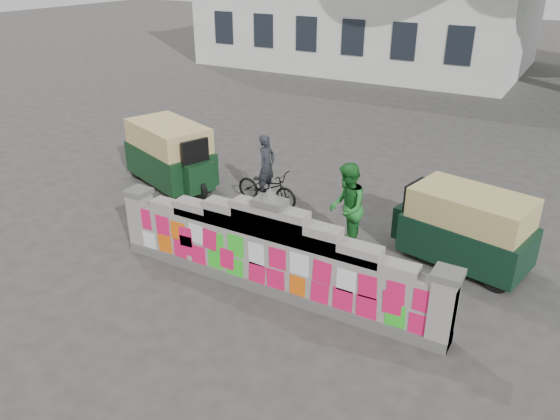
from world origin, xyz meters
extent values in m
plane|color=#383533|center=(0.00, 0.00, 0.00)|extent=(100.00, 100.00, 0.00)
cube|color=#4C4C49|center=(0.00, 0.00, 0.10)|extent=(6.40, 0.42, 0.20)
cube|color=gray|center=(0.00, 0.00, 0.60)|extent=(6.40, 0.32, 1.00)
cube|color=gray|center=(0.00, 0.00, 1.17)|extent=(5.20, 0.32, 0.14)
cube|color=gray|center=(0.00, 0.00, 1.24)|extent=(4.00, 0.32, 0.28)
cube|color=gray|center=(0.00, 0.00, 1.32)|extent=(2.60, 0.32, 0.44)
cube|color=gray|center=(0.00, 0.00, 1.39)|extent=(1.40, 0.32, 0.58)
cube|color=#4C4C49|center=(0.00, 0.00, 1.74)|extent=(0.55, 0.36, 0.12)
cone|color=#4C4C49|center=(0.00, 0.00, 1.90)|extent=(0.36, 0.36, 0.22)
cube|color=gray|center=(-3.02, 0.00, 0.62)|extent=(0.36, 0.40, 1.24)
cube|color=#4C4C49|center=(-3.02, 0.00, 1.28)|extent=(0.44, 0.44, 0.10)
cube|color=gray|center=(3.02, 0.00, 0.62)|extent=(0.36, 0.40, 1.24)
cube|color=#4C4C49|center=(3.02, 0.00, 1.28)|extent=(0.44, 0.44, 0.10)
imported|color=black|center=(-2.00, 3.15, 0.44)|extent=(1.70, 0.68, 0.87)
imported|color=#22242B|center=(-2.00, 3.15, 0.74)|extent=(0.39, 0.56, 1.48)
imported|color=#21792B|center=(0.52, 2.08, 0.92)|extent=(0.98, 1.09, 1.84)
cube|color=#103218|center=(-4.88, 3.05, 0.57)|extent=(2.80, 2.12, 0.83)
cube|color=tan|center=(-4.88, 3.05, 1.29)|extent=(2.58, 2.00, 0.62)
cube|color=#103218|center=(-3.66, 2.60, 0.57)|extent=(0.74, 0.86, 0.72)
cube|color=black|center=(-3.66, 2.60, 1.19)|extent=(0.33, 0.71, 0.62)
cylinder|color=black|center=(-3.57, 2.57, 0.26)|extent=(0.53, 0.30, 0.52)
cylinder|color=black|center=(-5.95, 2.84, 0.26)|extent=(0.53, 0.30, 0.52)
cylinder|color=black|center=(-5.55, 3.91, 0.26)|extent=(0.53, 0.30, 0.52)
cube|color=black|center=(2.77, 2.69, 0.53)|extent=(2.52, 1.70, 0.77)
cube|color=tan|center=(2.77, 2.69, 1.20)|extent=(2.32, 1.62, 0.58)
cube|color=black|center=(1.59, 2.94, 0.53)|extent=(0.61, 0.76, 0.67)
cube|color=black|center=(1.59, 2.94, 1.11)|extent=(0.22, 0.68, 0.58)
cylinder|color=black|center=(1.50, 2.96, 0.24)|extent=(0.50, 0.21, 0.48)
cylinder|color=black|center=(3.73, 3.03, 0.24)|extent=(0.50, 0.21, 0.48)
cylinder|color=black|center=(3.51, 1.99, 0.24)|extent=(0.50, 0.21, 0.48)
camera|label=1|loc=(4.29, -7.07, 5.52)|focal=35.00mm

